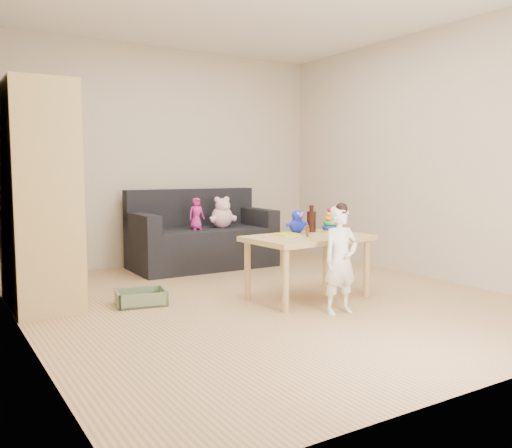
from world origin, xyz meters
TOP-DOWN VIEW (x-y plane):
  - room at (0.00, 0.00)m, footprint 4.50×4.50m
  - wardrobe at (-1.73, 0.84)m, footprint 0.51×1.03m
  - sofa at (0.22, 1.72)m, footprint 1.65×0.83m
  - play_table at (0.35, -0.15)m, footprint 1.12×0.75m
  - storage_bin at (-1.01, 0.40)m, footprint 0.46×0.38m
  - toddler at (0.25, -0.70)m, footprint 0.32×0.23m
  - pink_bear at (0.46, 1.68)m, footprint 0.31×0.28m
  - doll at (0.10, 1.64)m, footprint 0.18×0.13m
  - ring_stacker at (0.71, -0.05)m, footprint 0.20×0.20m
  - brown_bottle at (0.55, 0.07)m, footprint 0.09×0.09m
  - blue_plush at (0.37, 0.05)m, footprint 0.21×0.19m
  - wooden_figure at (0.29, -0.21)m, footprint 0.05×0.05m
  - yellow_book at (0.21, -0.03)m, footprint 0.20×0.20m

SIDE VIEW (x-z plane):
  - storage_bin at x=-1.01m, z-range 0.00..0.12m
  - sofa at x=0.22m, z-range 0.00..0.46m
  - play_table at x=0.35m, z-range 0.00..0.56m
  - toddler at x=0.25m, z-range 0.00..0.84m
  - yellow_book at x=0.21m, z-range 0.56..0.58m
  - pink_bear at x=0.46m, z-range 0.46..0.77m
  - wooden_figure at x=0.29m, z-range 0.56..0.67m
  - doll at x=0.10m, z-range 0.46..0.82m
  - ring_stacker at x=0.71m, z-range 0.54..0.77m
  - brown_bottle at x=0.55m, z-range 0.55..0.80m
  - blue_plush at x=0.37m, z-range 0.56..0.79m
  - wardrobe at x=-1.73m, z-range 0.00..1.85m
  - room at x=0.00m, z-range -0.95..3.55m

